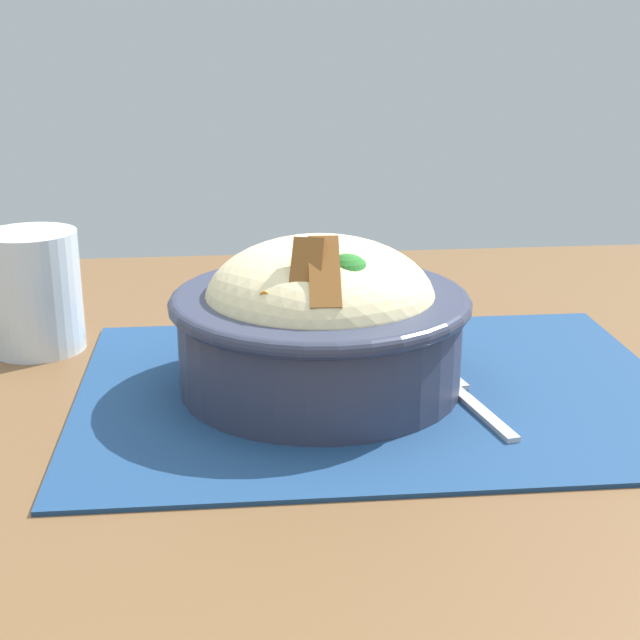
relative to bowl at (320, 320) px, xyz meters
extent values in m
cube|color=brown|center=(0.01, -0.01, -0.07)|extent=(1.10, 0.82, 0.03)
cube|color=navy|center=(0.04, -0.01, -0.05)|extent=(0.43, 0.31, 0.00)
cylinder|color=#2D3347|center=(0.00, 0.00, -0.02)|extent=(0.20, 0.20, 0.07)
torus|color=#2D3347|center=(0.00, 0.00, 0.01)|extent=(0.21, 0.21, 0.01)
ellipsoid|color=beige|center=(0.00, 0.00, 0.01)|extent=(0.23, 0.23, 0.09)
sphere|color=#256B27|center=(0.01, -0.03, 0.04)|extent=(0.03, 0.03, 0.03)
cylinder|color=orange|center=(-0.04, -0.01, 0.04)|extent=(0.03, 0.01, 0.01)
cylinder|color=orange|center=(-0.03, -0.04, 0.04)|extent=(0.02, 0.04, 0.01)
cylinder|color=orange|center=(0.01, 0.00, 0.04)|extent=(0.02, 0.03, 0.01)
cube|color=brown|center=(-0.01, -0.05, 0.05)|extent=(0.03, 0.04, 0.05)
cube|color=brown|center=(0.00, -0.05, 0.05)|extent=(0.02, 0.04, 0.04)
cube|color=#B5B5B5|center=(0.10, -0.07, -0.05)|extent=(0.02, 0.07, 0.00)
cube|color=#B5B5B5|center=(0.10, -0.03, -0.05)|extent=(0.01, 0.01, 0.00)
cube|color=#B5B5B5|center=(0.09, -0.01, -0.05)|extent=(0.03, 0.03, 0.00)
cube|color=#B5B5B5|center=(0.10, 0.02, -0.05)|extent=(0.01, 0.02, 0.00)
cube|color=#B5B5B5|center=(0.09, 0.02, -0.05)|extent=(0.01, 0.02, 0.00)
cube|color=#B5B5B5|center=(0.08, 0.02, -0.05)|extent=(0.01, 0.02, 0.00)
cube|color=#B5B5B5|center=(0.08, 0.01, -0.05)|extent=(0.01, 0.02, 0.00)
cylinder|color=silver|center=(-0.22, 0.11, 0.00)|extent=(0.07, 0.07, 0.10)
cylinder|color=silver|center=(-0.22, 0.11, -0.04)|extent=(0.07, 0.07, 0.03)
camera|label=1|loc=(-0.06, -0.61, 0.21)|focal=51.76mm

